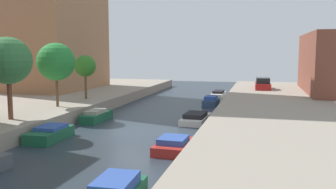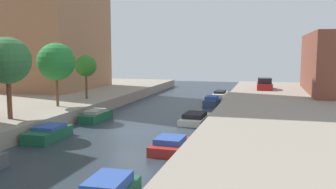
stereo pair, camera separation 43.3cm
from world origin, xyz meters
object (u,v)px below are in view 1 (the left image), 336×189
object	(u,v)px
street_tree_3	(56,62)
parked_car	(263,84)
moored_boat_left_3	(96,116)
street_tree_4	(85,66)
moored_boat_right_3	(196,118)
street_tree_2	(8,61)
moored_boat_left_2	(50,134)
moored_boat_right_5	(218,94)
moored_boat_right_4	(211,102)
moored_boat_right_2	(174,145)

from	to	relation	value
street_tree_3	parked_car	xyz separation A→B (m)	(15.91, 18.00, -2.99)
parked_car	moored_boat_left_3	xyz separation A→B (m)	(-12.52, -18.08, -1.17)
street_tree_4	moored_boat_right_3	bearing A→B (deg)	-17.80
street_tree_2	street_tree_4	size ratio (longest dim) A/B	1.31
moored_boat_left_2	moored_boat_right_5	world-z (taller)	moored_boat_left_2
moored_boat_left_2	moored_boat_right_4	size ratio (longest dim) A/B	1.08
moored_boat_right_2	moored_boat_left_3	bearing A→B (deg)	138.66
street_tree_2	street_tree_3	distance (m)	5.60
parked_car	moored_boat_right_2	size ratio (longest dim) A/B	1.33
moored_boat_left_2	moored_boat_left_3	world-z (taller)	moored_boat_left_3
street_tree_4	parked_car	world-z (taller)	street_tree_4
parked_car	moored_boat_right_4	bearing A→B (deg)	-121.98
moored_boat_right_5	moored_boat_left_3	bearing A→B (deg)	-113.77
moored_boat_right_2	moored_boat_right_3	size ratio (longest dim) A/B	0.74
street_tree_2	moored_boat_right_4	distance (m)	19.57
moored_boat_right_3	street_tree_3	bearing A→B (deg)	-173.01
street_tree_2	moored_boat_right_3	xyz separation A→B (m)	(10.94, 6.93, -4.45)
moored_boat_left_3	street_tree_3	bearing A→B (deg)	178.57
moored_boat_left_3	moored_boat_right_2	size ratio (longest dim) A/B	1.15
street_tree_3	moored_boat_left_2	world-z (taller)	street_tree_3
street_tree_3	parked_car	world-z (taller)	street_tree_3
street_tree_4	moored_boat_right_3	size ratio (longest dim) A/B	0.97
street_tree_2	moored_boat_right_2	bearing A→B (deg)	-6.88
street_tree_2	parked_car	xyz separation A→B (m)	(15.91, 23.59, -3.20)
street_tree_2	moored_boat_right_2	world-z (taller)	street_tree_2
moored_boat_left_2	moored_boat_right_3	xyz separation A→B (m)	(7.65, 7.69, -0.06)
street_tree_2	street_tree_4	world-z (taller)	street_tree_2
street_tree_3	moored_boat_right_4	xyz separation A→B (m)	(10.94, 10.04, -4.13)
parked_car	moored_boat_right_5	distance (m)	5.27
moored_boat_left_3	moored_boat_right_2	world-z (taller)	moored_boat_left_3
parked_car	moored_boat_right_3	xyz separation A→B (m)	(-4.97, -16.66, -1.24)
street_tree_2	moored_boat_right_3	size ratio (longest dim) A/B	1.28
street_tree_3	moored_boat_right_5	xyz separation A→B (m)	(10.90, 16.95, -4.21)
street_tree_2	moored_boat_right_5	size ratio (longest dim) A/B	1.29
street_tree_2	parked_car	distance (m)	28.64
street_tree_4	moored_boat_left_3	bearing A→B (deg)	-55.50
street_tree_3	moored_boat_right_2	distance (m)	13.83
street_tree_4	moored_boat_left_2	xyz separation A→B (m)	(3.30, -11.21, -3.64)
street_tree_4	street_tree_3	bearing A→B (deg)	-90.00
street_tree_3	moored_boat_right_5	world-z (taller)	street_tree_3
moored_boat_left_3	moored_boat_right_4	world-z (taller)	moored_boat_right_4
moored_boat_right_3	moored_boat_right_5	xyz separation A→B (m)	(-0.05, 15.61, 0.03)
moored_boat_right_4	moored_boat_right_5	distance (m)	6.91
street_tree_3	moored_boat_right_2	bearing A→B (deg)	-31.81
street_tree_4	moored_boat_right_4	xyz separation A→B (m)	(10.94, 5.18, -3.60)
moored_boat_left_2	moored_boat_right_5	size ratio (longest dim) A/B	0.81
moored_boat_right_4	moored_boat_right_5	world-z (taller)	moored_boat_right_4
moored_boat_right_3	moored_boat_right_4	bearing A→B (deg)	90.00
street_tree_3	moored_boat_right_2	size ratio (longest dim) A/B	1.64
parked_car	moored_boat_right_3	bearing A→B (deg)	-106.61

